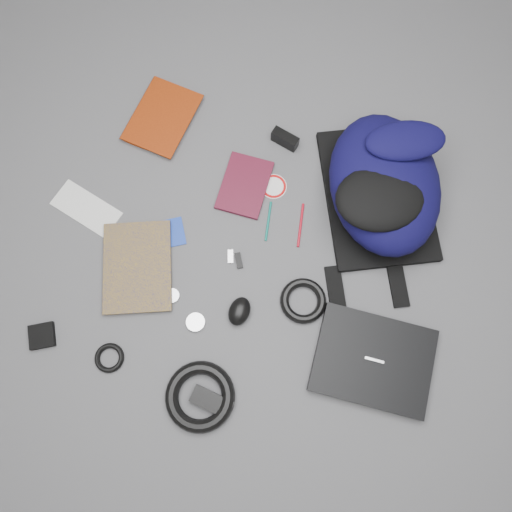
% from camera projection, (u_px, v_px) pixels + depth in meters
% --- Properties ---
extents(ground, '(4.00, 4.00, 0.00)m').
position_uv_depth(ground, '(256.00, 258.00, 1.54)').
color(ground, '#4F4F51').
rests_on(ground, ground).
extents(backpack, '(0.47, 0.58, 0.21)m').
position_uv_depth(backpack, '(384.00, 184.00, 1.49)').
color(backpack, black).
rests_on(backpack, ground).
extents(laptop, '(0.36, 0.29, 0.03)m').
position_uv_depth(laptop, '(373.00, 360.00, 1.44)').
color(laptop, black).
rests_on(laptop, ground).
extents(textbook_red, '(0.24, 0.29, 0.03)m').
position_uv_depth(textbook_red, '(137.00, 107.00, 1.66)').
color(textbook_red, maroon).
rests_on(textbook_red, ground).
extents(comic_book, '(0.27, 0.32, 0.02)m').
position_uv_depth(comic_book, '(103.00, 269.00, 1.52)').
color(comic_book, '#B78E0D').
rests_on(comic_book, ground).
extents(envelope, '(0.24, 0.18, 0.00)m').
position_uv_depth(envelope, '(86.00, 208.00, 1.58)').
color(envelope, silver).
rests_on(envelope, ground).
extents(dvd_case, '(0.16, 0.22, 0.02)m').
position_uv_depth(dvd_case, '(245.00, 185.00, 1.59)').
color(dvd_case, '#3E0B19').
rests_on(dvd_case, ground).
extents(compact_camera, '(0.09, 0.06, 0.05)m').
position_uv_depth(compact_camera, '(285.00, 139.00, 1.62)').
color(compact_camera, black).
rests_on(compact_camera, ground).
extents(sticker_disc, '(0.11, 0.11, 0.00)m').
position_uv_depth(sticker_disc, '(274.00, 186.00, 1.60)').
color(sticker_disc, white).
rests_on(sticker_disc, ground).
extents(pen_teal, '(0.01, 0.13, 0.01)m').
position_uv_depth(pen_teal, '(268.00, 221.00, 1.57)').
color(pen_teal, '#0C6C5E').
rests_on(pen_teal, ground).
extents(pen_red, '(0.01, 0.14, 0.01)m').
position_uv_depth(pen_red, '(301.00, 225.00, 1.56)').
color(pen_red, '#AB0D1D').
rests_on(pen_red, ground).
extents(id_badge, '(0.09, 0.11, 0.00)m').
position_uv_depth(id_badge, '(175.00, 232.00, 1.56)').
color(id_badge, '#1636A6').
rests_on(id_badge, ground).
extents(usb_black, '(0.03, 0.05, 0.01)m').
position_uv_depth(usb_black, '(239.00, 261.00, 1.53)').
color(usb_black, black).
rests_on(usb_black, ground).
extents(usb_silver, '(0.02, 0.04, 0.01)m').
position_uv_depth(usb_silver, '(231.00, 256.00, 1.54)').
color(usb_silver, '#AEAEB0').
rests_on(usb_silver, ground).
extents(mouse, '(0.08, 0.10, 0.05)m').
position_uv_depth(mouse, '(239.00, 311.00, 1.48)').
color(mouse, black).
rests_on(mouse, ground).
extents(headphone_left, '(0.06, 0.06, 0.01)m').
position_uv_depth(headphone_left, '(196.00, 322.00, 1.48)').
color(headphone_left, silver).
rests_on(headphone_left, ground).
extents(headphone_right, '(0.06, 0.06, 0.01)m').
position_uv_depth(headphone_right, '(172.00, 296.00, 1.50)').
color(headphone_right, silver).
rests_on(headphone_right, ground).
extents(cable_coil, '(0.14, 0.14, 0.03)m').
position_uv_depth(cable_coil, '(303.00, 301.00, 1.49)').
color(cable_coil, black).
rests_on(cable_coil, ground).
extents(power_brick, '(0.13, 0.08, 0.03)m').
position_uv_depth(power_brick, '(212.00, 402.00, 1.42)').
color(power_brick, black).
rests_on(power_brick, ground).
extents(power_cord_coil, '(0.23, 0.23, 0.04)m').
position_uv_depth(power_cord_coil, '(200.00, 397.00, 1.42)').
color(power_cord_coil, black).
rests_on(power_cord_coil, ground).
extents(pouch, '(0.09, 0.09, 0.02)m').
position_uv_depth(pouch, '(42.00, 336.00, 1.47)').
color(pouch, black).
rests_on(pouch, ground).
extents(earbud_coil, '(0.11, 0.11, 0.02)m').
position_uv_depth(earbud_coil, '(109.00, 358.00, 1.46)').
color(earbud_coil, black).
rests_on(earbud_coil, ground).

